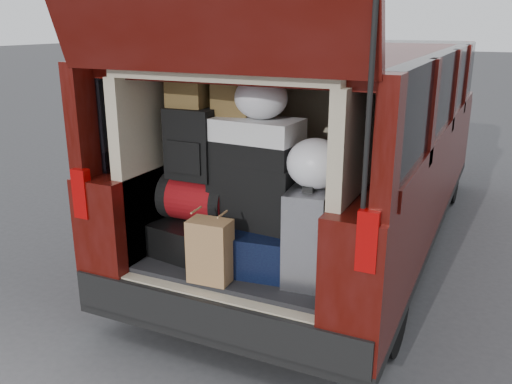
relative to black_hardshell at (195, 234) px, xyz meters
The scene contains 15 objects.
ground 0.79m from the black_hardshell, 22.83° to the right, with size 80.00×80.00×0.00m, color #39393C.
minivan 1.75m from the black_hardshell, 76.75° to the left, with size 1.90×5.35×2.77m.
load_floor 0.56m from the black_hardshell, 15.16° to the left, with size 1.24×1.05×0.55m, color black.
black_hardshell is the anchor object (origin of this frame).
navy_hardshell 0.47m from the black_hardshell, ahead, with size 0.47×0.57×0.25m, color black.
silver_roller 0.85m from the black_hardshell, ahead, with size 0.23×0.37×0.56m, color silver.
kraft_bag 0.48m from the black_hardshell, 47.61° to the right, with size 0.24×0.15×0.37m, color #AA7E4C.
red_duffel 0.26m from the black_hardshell, ahead, with size 0.45×0.30×0.30m, color maroon.
black_soft_case 0.56m from the black_hardshell, ahead, with size 0.54×0.33×0.39m, color black.
backpack 0.62m from the black_hardshell, 53.43° to the right, with size 0.31×0.19×0.44m, color black.
twotone_duffel 0.78m from the black_hardshell, ahead, with size 0.59×0.30×0.26m, color silver.
grocery_sack_lower 0.95m from the black_hardshell, 168.98° to the left, with size 0.23×0.19×0.21m, color brown.
grocery_sack_upper 0.95m from the black_hardshell, 17.53° to the left, with size 0.22×0.18×0.22m, color brown.
plastic_bag_center 1.04m from the black_hardshell, ahead, with size 0.31×0.29×0.25m, color white.
plastic_bag_right 1.03m from the black_hardshell, ahead, with size 0.33×0.30×0.28m, color white.
Camera 1 is at (1.38, -2.67, 1.99)m, focal length 38.00 mm.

